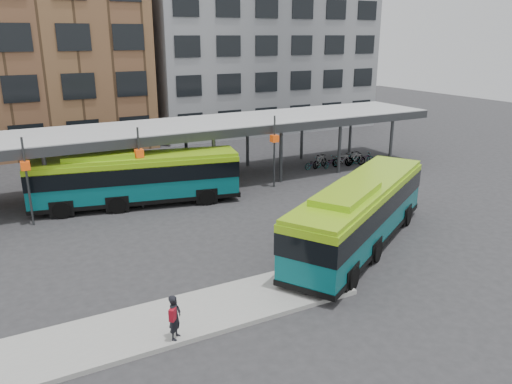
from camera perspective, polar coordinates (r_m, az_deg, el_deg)
name	(u,v)px	position (r m, az deg, el deg)	size (l,w,h in m)	color
ground	(268,259)	(23.01, 1.33, -7.65)	(120.00, 120.00, 0.00)	#28282B
boarding_island	(175,320)	(18.57, -9.23, -14.22)	(14.00, 3.00, 0.18)	gray
canopy	(170,130)	(33.14, -9.85, 7.05)	(40.00, 6.53, 4.80)	#999B9E
building_grey	(251,33)	(56.58, -0.60, 17.75)	(24.00, 14.00, 20.00)	slate
bus_front	(360,212)	(24.13, 11.79, -2.27)	(11.91, 8.57, 3.39)	#085358
bus_rear	(135,177)	(30.43, -13.65, 1.66)	(12.32, 4.99, 3.32)	#085358
pedestrian	(175,317)	(17.03, -9.26, -13.92)	(0.66, 0.68, 1.56)	black
bike_rack	(341,160)	(39.42, 9.68, 3.62)	(6.21, 1.64, 1.06)	slate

